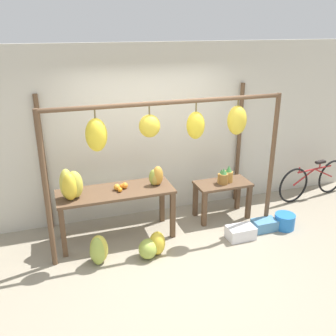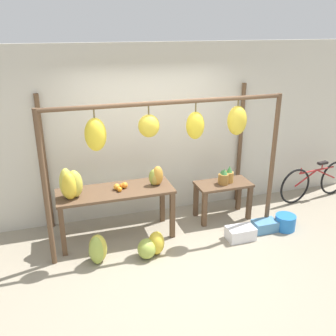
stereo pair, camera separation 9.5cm
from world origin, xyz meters
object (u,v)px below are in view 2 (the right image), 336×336
at_px(banana_pile_ground_left, 97,250).
at_px(blue_bucket, 285,222).
at_px(papaya_pile, 156,177).
at_px(orange_pile, 121,186).
at_px(fruit_crate_white, 241,233).
at_px(parked_bicycle, 315,181).
at_px(banana_pile_on_table, 70,185).
at_px(pineapple_cluster, 225,177).
at_px(banana_pile_ground_right, 151,246).
at_px(fruit_crate_purple, 265,226).

relative_size(banana_pile_ground_left, blue_bucket, 1.30).
bearing_deg(banana_pile_ground_left, papaya_pile, 29.91).
relative_size(orange_pile, blue_bucket, 0.67).
bearing_deg(fruit_crate_white, parked_bicycle, 23.69).
bearing_deg(banana_pile_on_table, pineapple_cluster, 3.07).
relative_size(pineapple_cluster, blue_bucket, 0.89).
xyz_separation_m(banana_pile_ground_right, blue_bucket, (2.21, 0.06, -0.04)).
distance_m(pineapple_cluster, banana_pile_ground_left, 2.34).
distance_m(banana_pile_on_table, fruit_crate_purple, 3.03).
distance_m(orange_pile, papaya_pile, 0.54).
bearing_deg(banana_pile_ground_right, orange_pile, 113.08).
bearing_deg(fruit_crate_white, banana_pile_ground_right, -179.43).
bearing_deg(pineapple_cluster, blue_bucket, -40.29).
bearing_deg(orange_pile, parked_bicycle, 3.54).
distance_m(banana_pile_on_table, pineapple_cluster, 2.44).
xyz_separation_m(banana_pile_on_table, orange_pile, (0.71, 0.07, -0.15)).
bearing_deg(fruit_crate_purple, parked_bicycle, 27.16).
bearing_deg(orange_pile, fruit_crate_purple, -14.15).
bearing_deg(fruit_crate_white, banana_pile_on_table, 166.66).
relative_size(fruit_crate_white, fruit_crate_purple, 1.11).
bearing_deg(banana_pile_on_table, blue_bucket, -9.19).
height_order(pineapple_cluster, papaya_pile, papaya_pile).
height_order(pineapple_cluster, fruit_crate_purple, pineapple_cluster).
bearing_deg(fruit_crate_white, orange_pile, 159.12).
relative_size(fruit_crate_white, papaya_pile, 1.41).
bearing_deg(fruit_crate_purple, orange_pile, 165.85).
bearing_deg(papaya_pile, blue_bucket, -16.69).
bearing_deg(fruit_crate_white, papaya_pile, 150.97).
bearing_deg(pineapple_cluster, banana_pile_ground_left, -163.79).
distance_m(banana_pile_ground_left, fruit_crate_white, 2.14).
xyz_separation_m(pineapple_cluster, fruit_crate_purple, (0.43, -0.60, -0.65)).
relative_size(fruit_crate_white, parked_bicycle, 0.26).
bearing_deg(banana_pile_on_table, banana_pile_ground_left, -63.83).
distance_m(parked_bicycle, papaya_pile, 3.17).
height_order(orange_pile, papaya_pile, papaya_pile).
xyz_separation_m(banana_pile_ground_left, blue_bucket, (2.95, -0.01, -0.07)).
distance_m(blue_bucket, papaya_pile, 2.19).
relative_size(orange_pile, pineapple_cluster, 0.76).
xyz_separation_m(banana_pile_ground_left, fruit_crate_purple, (2.61, 0.04, -0.10)).
bearing_deg(parked_bicycle, banana_pile_on_table, -176.07).
bearing_deg(papaya_pile, banana_pile_ground_left, -150.09).
bearing_deg(orange_pile, blue_bucket, -13.37).
height_order(fruit_crate_white, blue_bucket, blue_bucket).
distance_m(banana_pile_on_table, banana_pile_ground_right, 1.41).
bearing_deg(papaya_pile, orange_pile, 179.42).
relative_size(banana_pile_on_table, papaya_pile, 1.47).
bearing_deg(papaya_pile, banana_pile_on_table, -176.85).
height_order(banana_pile_ground_left, fruit_crate_white, banana_pile_ground_left).
height_order(banana_pile_on_table, orange_pile, banana_pile_on_table).
distance_m(orange_pile, pineapple_cluster, 1.72).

